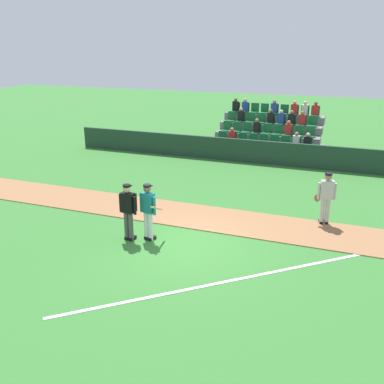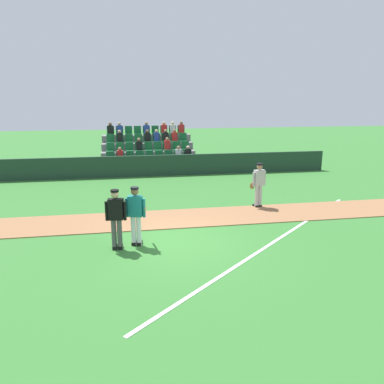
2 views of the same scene
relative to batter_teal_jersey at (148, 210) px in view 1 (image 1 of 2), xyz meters
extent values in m
plane|color=#33702D|center=(1.11, 0.07, -0.97)|extent=(80.00, 80.00, 0.00)
cube|color=#936642|center=(1.11, 2.24, -0.95)|extent=(28.00, 2.13, 0.03)
cube|color=white|center=(4.11, -0.43, -0.96)|extent=(9.03, 8.05, 0.01)
cube|color=#1E3828|center=(1.11, 9.88, -0.40)|extent=(20.00, 0.16, 1.14)
cube|color=slate|center=(1.11, 12.18, -0.82)|extent=(5.55, 3.80, 0.30)
cube|color=slate|center=(1.11, 10.90, -0.47)|extent=(5.45, 0.85, 0.40)
cube|color=#196033|center=(-1.09, 10.80, -0.22)|extent=(0.44, 0.40, 0.08)
cube|color=#196033|center=(-1.09, 11.02, 0.03)|extent=(0.44, 0.08, 0.50)
cube|color=#196033|center=(-0.54, 10.80, -0.22)|extent=(0.44, 0.40, 0.08)
cube|color=#196033|center=(-0.54, 11.02, 0.03)|extent=(0.44, 0.08, 0.50)
cube|color=red|center=(-0.54, 10.85, 0.08)|extent=(0.32, 0.22, 0.52)
sphere|color=#9E7051|center=(-0.54, 10.85, 0.43)|extent=(0.20, 0.20, 0.20)
cube|color=#196033|center=(0.01, 10.80, -0.22)|extent=(0.44, 0.40, 0.08)
cube|color=#196033|center=(0.01, 11.02, 0.03)|extent=(0.44, 0.08, 0.50)
cube|color=#196033|center=(0.56, 10.80, -0.22)|extent=(0.44, 0.40, 0.08)
cube|color=#196033|center=(0.56, 11.02, 0.03)|extent=(0.44, 0.08, 0.50)
cube|color=#196033|center=(1.11, 10.80, -0.22)|extent=(0.44, 0.40, 0.08)
cube|color=#196033|center=(1.11, 11.02, 0.03)|extent=(0.44, 0.08, 0.50)
cube|color=#196033|center=(1.66, 10.80, -0.22)|extent=(0.44, 0.40, 0.08)
cube|color=#196033|center=(1.66, 11.02, 0.03)|extent=(0.44, 0.08, 0.50)
cube|color=#196033|center=(2.21, 10.80, -0.22)|extent=(0.44, 0.40, 0.08)
cube|color=#196033|center=(2.21, 11.02, 0.03)|extent=(0.44, 0.08, 0.50)
cube|color=#196033|center=(2.76, 10.80, -0.22)|extent=(0.44, 0.40, 0.08)
cube|color=#196033|center=(2.76, 11.02, 0.03)|extent=(0.44, 0.08, 0.50)
cube|color=silver|center=(2.76, 10.85, 0.08)|extent=(0.32, 0.22, 0.52)
sphere|color=#9E7051|center=(2.76, 10.85, 0.43)|extent=(0.20, 0.20, 0.20)
cube|color=#196033|center=(3.31, 10.80, -0.22)|extent=(0.44, 0.40, 0.08)
cube|color=#196033|center=(3.31, 11.02, 0.03)|extent=(0.44, 0.08, 0.50)
cube|color=black|center=(3.31, 10.85, 0.08)|extent=(0.32, 0.22, 0.52)
sphere|color=beige|center=(3.31, 10.85, 0.43)|extent=(0.20, 0.20, 0.20)
cube|color=slate|center=(1.11, 11.75, -0.07)|extent=(5.45, 0.85, 0.40)
cube|color=#196033|center=(-1.09, 11.65, 0.18)|extent=(0.44, 0.40, 0.08)
cube|color=#196033|center=(-1.09, 11.87, 0.43)|extent=(0.44, 0.08, 0.50)
cube|color=#196033|center=(-0.54, 11.65, 0.18)|extent=(0.44, 0.40, 0.08)
cube|color=#196033|center=(-0.54, 11.87, 0.43)|extent=(0.44, 0.08, 0.50)
cube|color=#196033|center=(0.01, 11.65, 0.18)|extent=(0.44, 0.40, 0.08)
cube|color=#196033|center=(0.01, 11.87, 0.43)|extent=(0.44, 0.08, 0.50)
cube|color=#196033|center=(0.56, 11.65, 0.18)|extent=(0.44, 0.40, 0.08)
cube|color=#196033|center=(0.56, 11.87, 0.43)|extent=(0.44, 0.08, 0.50)
cube|color=black|center=(0.56, 11.70, 0.48)|extent=(0.32, 0.22, 0.52)
sphere|color=#9E7051|center=(0.56, 11.70, 0.83)|extent=(0.20, 0.20, 0.20)
cube|color=#196033|center=(1.11, 11.65, 0.18)|extent=(0.44, 0.40, 0.08)
cube|color=#196033|center=(1.11, 11.87, 0.43)|extent=(0.44, 0.08, 0.50)
cube|color=#196033|center=(1.66, 11.65, 0.18)|extent=(0.44, 0.40, 0.08)
cube|color=#196033|center=(1.66, 11.87, 0.43)|extent=(0.44, 0.08, 0.50)
cube|color=#196033|center=(2.21, 11.65, 0.18)|extent=(0.44, 0.40, 0.08)
cube|color=#196033|center=(2.21, 11.87, 0.43)|extent=(0.44, 0.08, 0.50)
cube|color=red|center=(2.21, 11.70, 0.48)|extent=(0.32, 0.22, 0.52)
sphere|color=#9E7051|center=(2.21, 11.70, 0.83)|extent=(0.20, 0.20, 0.20)
cube|color=#196033|center=(2.76, 11.65, 0.18)|extent=(0.44, 0.40, 0.08)
cube|color=#196033|center=(2.76, 11.87, 0.43)|extent=(0.44, 0.08, 0.50)
cube|color=#196033|center=(3.31, 11.65, 0.18)|extent=(0.44, 0.40, 0.08)
cube|color=#196033|center=(3.31, 11.87, 0.43)|extent=(0.44, 0.08, 0.50)
cube|color=slate|center=(1.11, 12.60, 0.33)|extent=(5.45, 0.85, 0.40)
cube|color=#196033|center=(-1.09, 12.50, 0.58)|extent=(0.44, 0.40, 0.08)
cube|color=#196033|center=(-1.09, 12.72, 0.83)|extent=(0.44, 0.08, 0.50)
cube|color=#196033|center=(-0.54, 12.50, 0.58)|extent=(0.44, 0.40, 0.08)
cube|color=#196033|center=(-0.54, 12.72, 0.83)|extent=(0.44, 0.08, 0.50)
cube|color=black|center=(-0.54, 12.55, 0.88)|extent=(0.32, 0.22, 0.52)
sphere|color=tan|center=(-0.54, 12.55, 1.23)|extent=(0.20, 0.20, 0.20)
cube|color=#196033|center=(0.01, 12.50, 0.58)|extent=(0.44, 0.40, 0.08)
cube|color=#196033|center=(0.01, 12.72, 0.83)|extent=(0.44, 0.08, 0.50)
cube|color=#196033|center=(0.56, 12.50, 0.58)|extent=(0.44, 0.40, 0.08)
cube|color=#196033|center=(0.56, 12.72, 0.83)|extent=(0.44, 0.08, 0.50)
cube|color=#196033|center=(1.11, 12.50, 0.58)|extent=(0.44, 0.40, 0.08)
cube|color=#196033|center=(1.11, 12.72, 0.83)|extent=(0.44, 0.08, 0.50)
cube|color=black|center=(1.11, 12.55, 0.88)|extent=(0.32, 0.22, 0.52)
sphere|color=brown|center=(1.11, 12.55, 1.23)|extent=(0.20, 0.20, 0.20)
cube|color=#196033|center=(1.66, 12.50, 0.58)|extent=(0.44, 0.40, 0.08)
cube|color=#196033|center=(1.66, 12.72, 0.83)|extent=(0.44, 0.08, 0.50)
cube|color=#263F99|center=(1.66, 12.55, 0.88)|extent=(0.32, 0.22, 0.52)
sphere|color=beige|center=(1.66, 12.55, 1.23)|extent=(0.20, 0.20, 0.20)
cube|color=#196033|center=(2.21, 12.50, 0.58)|extent=(0.44, 0.40, 0.08)
cube|color=#196033|center=(2.21, 12.72, 0.83)|extent=(0.44, 0.08, 0.50)
cube|color=black|center=(2.21, 12.55, 0.88)|extent=(0.32, 0.22, 0.52)
sphere|color=#9E7051|center=(2.21, 12.55, 1.23)|extent=(0.20, 0.20, 0.20)
cube|color=#196033|center=(2.76, 12.50, 0.58)|extent=(0.44, 0.40, 0.08)
cube|color=#196033|center=(2.76, 12.72, 0.83)|extent=(0.44, 0.08, 0.50)
cube|color=red|center=(2.76, 12.55, 0.88)|extent=(0.32, 0.22, 0.52)
sphere|color=#9E7051|center=(2.76, 12.55, 1.23)|extent=(0.20, 0.20, 0.20)
cube|color=#196033|center=(3.31, 12.50, 0.58)|extent=(0.44, 0.40, 0.08)
cube|color=#196033|center=(3.31, 12.72, 0.83)|extent=(0.44, 0.08, 0.50)
cube|color=slate|center=(1.11, 13.45, 0.73)|extent=(5.45, 0.85, 0.40)
cube|color=#196033|center=(-1.09, 13.35, 0.98)|extent=(0.44, 0.40, 0.08)
cube|color=#196033|center=(-1.09, 13.57, 1.23)|extent=(0.44, 0.08, 0.50)
cube|color=black|center=(-1.09, 13.40, 1.28)|extent=(0.32, 0.22, 0.52)
sphere|color=brown|center=(-1.09, 13.40, 1.63)|extent=(0.20, 0.20, 0.20)
cube|color=#196033|center=(-0.54, 13.35, 0.98)|extent=(0.44, 0.40, 0.08)
cube|color=#196033|center=(-0.54, 13.57, 1.23)|extent=(0.44, 0.08, 0.50)
cube|color=#263F99|center=(-0.54, 13.40, 1.28)|extent=(0.32, 0.22, 0.52)
sphere|color=tan|center=(-0.54, 13.40, 1.63)|extent=(0.20, 0.20, 0.20)
cube|color=#196033|center=(0.01, 13.35, 0.98)|extent=(0.44, 0.40, 0.08)
cube|color=#196033|center=(0.01, 13.57, 1.23)|extent=(0.44, 0.08, 0.50)
cube|color=#196033|center=(0.56, 13.35, 0.98)|extent=(0.44, 0.40, 0.08)
cube|color=#196033|center=(0.56, 13.57, 1.23)|extent=(0.44, 0.08, 0.50)
cube|color=#196033|center=(1.11, 13.35, 0.98)|extent=(0.44, 0.40, 0.08)
cube|color=#196033|center=(1.11, 13.57, 1.23)|extent=(0.44, 0.08, 0.50)
cube|color=#263F99|center=(1.11, 13.40, 1.28)|extent=(0.32, 0.22, 0.52)
sphere|color=#9E7051|center=(1.11, 13.40, 1.63)|extent=(0.20, 0.20, 0.20)
cube|color=#196033|center=(1.66, 13.35, 0.98)|extent=(0.44, 0.40, 0.08)
cube|color=#196033|center=(1.66, 13.57, 1.23)|extent=(0.44, 0.08, 0.50)
cube|color=#196033|center=(2.21, 13.35, 0.98)|extent=(0.44, 0.40, 0.08)
cube|color=#196033|center=(2.21, 13.57, 1.23)|extent=(0.44, 0.08, 0.50)
cube|color=red|center=(2.21, 13.40, 1.28)|extent=(0.32, 0.22, 0.52)
sphere|color=tan|center=(2.21, 13.40, 1.63)|extent=(0.20, 0.20, 0.20)
cube|color=#196033|center=(2.76, 13.35, 0.98)|extent=(0.44, 0.40, 0.08)
cube|color=#196033|center=(2.76, 13.57, 1.23)|extent=(0.44, 0.08, 0.50)
cube|color=silver|center=(2.76, 13.40, 1.28)|extent=(0.32, 0.22, 0.52)
sphere|color=beige|center=(2.76, 13.40, 1.63)|extent=(0.20, 0.20, 0.20)
cube|color=#196033|center=(3.31, 13.35, 0.98)|extent=(0.44, 0.40, 0.08)
cube|color=#196033|center=(3.31, 13.57, 1.23)|extent=(0.44, 0.08, 0.50)
cube|color=red|center=(3.31, 13.40, 1.28)|extent=(0.32, 0.22, 0.52)
sphere|color=brown|center=(3.31, 13.40, 1.63)|extent=(0.20, 0.20, 0.20)
cylinder|color=white|center=(-0.09, 0.02, -0.52)|extent=(0.14, 0.14, 0.90)
cylinder|color=white|center=(0.07, -0.02, -0.52)|extent=(0.14, 0.14, 0.90)
cube|color=black|center=(-0.07, 0.07, -0.92)|extent=(0.18, 0.28, 0.10)
cube|color=black|center=(0.08, 0.03, -0.92)|extent=(0.18, 0.28, 0.10)
cube|color=#197075|center=(-0.01, 0.00, 0.23)|extent=(0.44, 0.31, 0.60)
cylinder|color=#197075|center=(-0.25, 0.06, 0.18)|extent=(0.09, 0.09, 0.55)
cylinder|color=#197075|center=(0.23, -0.07, 0.18)|extent=(0.09, 0.09, 0.55)
sphere|color=brown|center=(-0.01, 0.00, 0.66)|extent=(0.22, 0.22, 0.22)
cylinder|color=black|center=(-0.01, 0.00, 0.76)|extent=(0.23, 0.23, 0.06)
cube|color=black|center=(0.02, 0.09, 0.73)|extent=(0.20, 0.16, 0.02)
cylinder|color=tan|center=(0.26, 0.03, 0.08)|extent=(0.10, 0.80, 0.41)
cylinder|color=#4C4C4C|center=(-0.64, -0.21, -0.52)|extent=(0.14, 0.14, 0.90)
cylinder|color=#4C4C4C|center=(-0.48, -0.23, -0.52)|extent=(0.14, 0.14, 0.90)
cube|color=black|center=(-0.63, -0.15, -0.92)|extent=(0.15, 0.27, 0.10)
cube|color=black|center=(-0.47, -0.17, -0.92)|extent=(0.15, 0.27, 0.10)
cube|color=black|center=(-0.56, -0.22, 0.23)|extent=(0.42, 0.26, 0.60)
cylinder|color=black|center=(-0.81, -0.20, 0.18)|extent=(0.09, 0.09, 0.55)
cylinder|color=black|center=(-0.31, -0.25, 0.18)|extent=(0.09, 0.09, 0.55)
sphere|color=tan|center=(-0.56, -0.22, 0.66)|extent=(0.22, 0.22, 0.22)
cylinder|color=black|center=(-0.56, -0.22, 0.76)|extent=(0.23, 0.23, 0.06)
cube|color=black|center=(-0.55, -0.12, 0.73)|extent=(0.19, 0.14, 0.02)
cube|color=black|center=(-0.54, -0.09, 0.23)|extent=(0.45, 0.13, 0.56)
cylinder|color=#B2B2B2|center=(4.75, 3.09, -0.52)|extent=(0.14, 0.14, 0.90)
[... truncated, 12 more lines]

